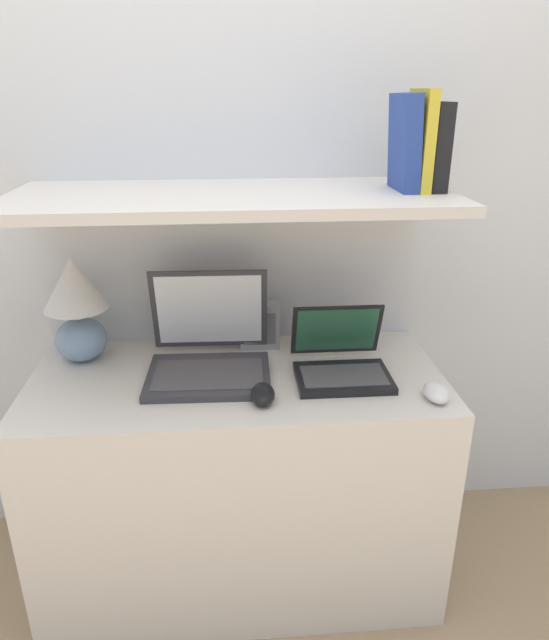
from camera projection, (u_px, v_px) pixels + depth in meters
name	position (u px, v px, depth m)	size (l,w,h in m)	color
ground_plane	(246.00, 640.00, 1.62)	(12.00, 12.00, 0.00)	#9E8460
wall_back	(230.00, 180.00, 1.73)	(6.00, 0.05, 2.40)	silver
desk	(240.00, 479.00, 1.74)	(1.16, 0.54, 0.71)	silver
back_riser	(236.00, 367.00, 1.92)	(1.16, 0.04, 1.18)	silver
shelf	(232.00, 198.00, 1.48)	(1.16, 0.48, 0.03)	silver
table_lamp	(76.00, 304.00, 1.64)	(0.18, 0.18, 0.31)	#7593B2
laptop_large	(209.00, 353.00, 1.61)	(0.35, 0.33, 0.27)	#333338
laptop_small	(341.00, 362.00, 1.60)	(0.26, 0.25, 0.18)	black
computer_mouse	(263.00, 394.00, 1.47)	(0.07, 0.11, 0.04)	black
second_mouse	(436.00, 392.00, 1.47)	(0.06, 0.10, 0.04)	white
router_box	(259.00, 326.00, 1.76)	(0.12, 0.06, 0.14)	gray
book_black	(434.00, 147.00, 1.48)	(0.04, 0.15, 0.22)	black
book_yellow	(420.00, 141.00, 1.47)	(0.03, 0.16, 0.25)	gold
book_blue	(405.00, 143.00, 1.47)	(0.06, 0.16, 0.24)	#284293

